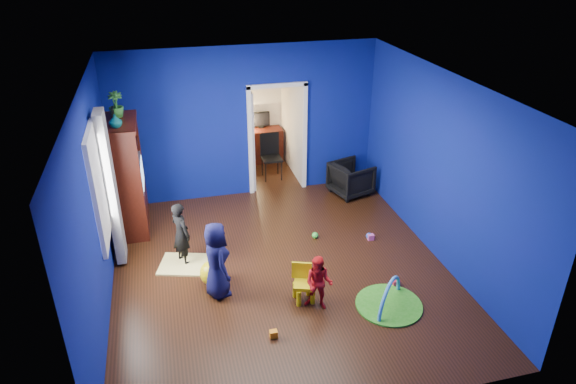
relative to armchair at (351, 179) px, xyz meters
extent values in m
cube|color=black|center=(-1.95, -2.20, -0.33)|extent=(5.00, 5.50, 0.01)
cube|color=white|center=(-1.95, -2.20, 2.57)|extent=(5.00, 5.50, 0.01)
cube|color=navy|center=(-1.95, 0.55, 1.12)|extent=(5.00, 0.02, 2.90)
cube|color=navy|center=(-1.95, -4.95, 1.12)|extent=(5.00, 0.02, 2.90)
cube|color=navy|center=(-4.45, -2.20, 1.12)|extent=(0.02, 5.50, 2.90)
cube|color=navy|center=(0.55, -2.20, 1.12)|extent=(0.02, 5.50, 2.90)
imported|color=black|center=(0.00, 0.00, 0.00)|extent=(0.89, 0.88, 0.65)
imported|color=black|center=(-3.39, -1.60, 0.19)|extent=(0.41, 0.45, 1.04)
imported|color=#0E1333|center=(-2.95, -2.53, 0.25)|extent=(0.48, 0.63, 1.14)
imported|color=#B61319|center=(-1.66, -3.18, 0.08)|extent=(0.49, 0.46, 0.81)
imported|color=#0B4C5F|center=(-4.17, -0.60, 1.74)|extent=(0.22, 0.22, 0.21)
imported|color=#307F2E|center=(-4.17, -0.08, 1.84)|extent=(0.27, 0.27, 0.42)
cube|color=#3D0F0A|center=(-4.17, -0.30, 0.65)|extent=(0.58, 1.14, 1.96)
cube|color=silver|center=(-4.13, -0.30, 0.69)|extent=(0.46, 0.70, 0.54)
cube|color=#F2E07A|center=(-3.39, -1.70, -0.31)|extent=(0.89, 0.79, 0.03)
sphere|color=yellow|center=(-3.00, -2.28, -0.14)|extent=(0.37, 0.37, 0.37)
cube|color=yellow|center=(-1.81, -2.98, -0.08)|extent=(0.36, 0.36, 0.50)
cylinder|color=#2C8F20|center=(-0.69, -3.39, -0.31)|extent=(0.93, 0.93, 0.02)
torus|color=#3F8CD8|center=(-0.69, -3.39, -0.31)|extent=(0.61, 0.63, 0.83)
cube|color=white|center=(-4.44, -1.85, 1.22)|extent=(0.03, 0.95, 1.55)
cube|color=slate|center=(-4.32, -1.30, 0.92)|extent=(0.14, 0.42, 2.40)
cube|color=white|center=(-1.35, 0.55, 0.72)|extent=(1.16, 0.10, 2.10)
cube|color=#3D140A|center=(-1.35, 2.06, 0.05)|extent=(0.88, 0.44, 0.75)
cube|color=black|center=(-1.35, 2.18, 0.62)|extent=(0.40, 0.05, 0.32)
sphere|color=#FFD88C|center=(-1.63, 2.12, 0.60)|extent=(0.14, 0.14, 0.14)
cube|color=black|center=(-1.35, 1.10, 0.13)|extent=(0.40, 0.40, 0.92)
cube|color=white|center=(-1.35, 2.17, 1.69)|extent=(0.88, 0.24, 0.04)
cube|color=red|center=(-0.41, -3.00, -0.28)|extent=(0.10, 0.08, 0.10)
sphere|color=blue|center=(-0.28, -1.68, -0.27)|extent=(0.11, 0.11, 0.11)
cube|color=orange|center=(-2.39, -3.61, -0.28)|extent=(0.10, 0.08, 0.10)
sphere|color=green|center=(-1.17, -1.43, -0.27)|extent=(0.11, 0.11, 0.11)
cube|color=#D8519E|center=(-0.28, -1.72, -0.28)|extent=(0.10, 0.08, 0.10)
camera|label=1|loc=(-3.45, -8.54, 4.31)|focal=32.00mm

